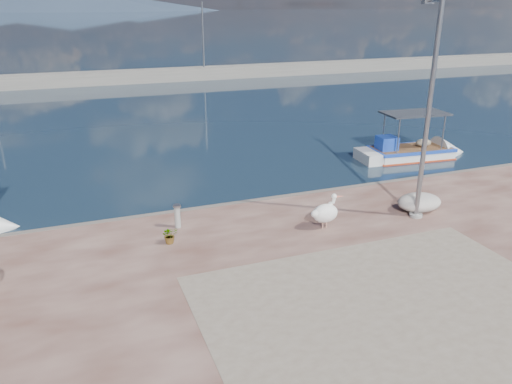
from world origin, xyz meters
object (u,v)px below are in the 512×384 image
at_px(boat_right, 409,154).
at_px(bollard_near, 177,215).
at_px(pelican, 326,213).
at_px(lamp_post, 427,121).

relative_size(boat_right, bollard_near, 7.37).
height_order(pelican, lamp_post, lamp_post).
bearing_deg(lamp_post, bollard_near, 165.68).
bearing_deg(bollard_near, boat_right, 21.80).
height_order(boat_right, pelican, boat_right).
bearing_deg(pelican, lamp_post, -9.43).
bearing_deg(bollard_near, pelican, -21.17).
bearing_deg(boat_right, pelican, -135.98).
bearing_deg(lamp_post, boat_right, 54.19).
bearing_deg(boat_right, bollard_near, -153.23).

